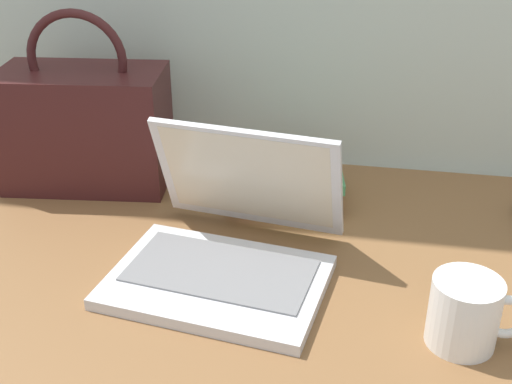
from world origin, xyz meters
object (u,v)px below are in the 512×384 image
object	(u,v)px
coffee_mug	(466,312)
handbag	(85,125)
laptop	(228,244)
book_stack	(283,182)

from	to	relation	value
coffee_mug	handbag	size ratio (longest dim) A/B	0.39
laptop	book_stack	size ratio (longest dim) A/B	1.48
handbag	book_stack	world-z (taller)	handbag
coffee_mug	handbag	xyz separation A→B (m)	(-0.66, 0.36, 0.07)
laptop	handbag	world-z (taller)	handbag
coffee_mug	handbag	distance (m)	0.76
laptop	book_stack	bearing A→B (deg)	78.49
handbag	laptop	bearing A→B (deg)	-37.16
coffee_mug	book_stack	size ratio (longest dim) A/B	0.56
handbag	book_stack	distance (m)	0.38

